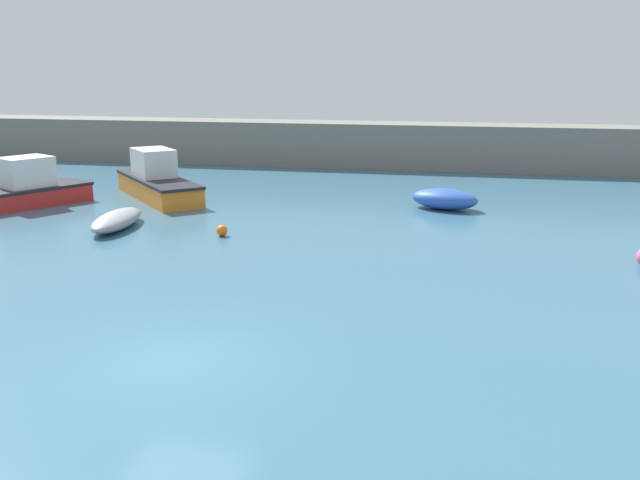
# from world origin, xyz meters

# --- Properties ---
(ground_plane) EXTENTS (120.00, 120.00, 0.20)m
(ground_plane) POSITION_xyz_m (0.00, 0.00, -0.10)
(ground_plane) COLOR #38667F
(harbor_breakwater) EXTENTS (66.67, 2.71, 2.38)m
(harbor_breakwater) POSITION_xyz_m (0.00, 26.91, 1.19)
(harbor_breakwater) COLOR slate
(harbor_breakwater) RESTS_ON ground_plane
(rowboat_blue_near) EXTENTS (1.56, 3.55, 0.57)m
(rowboat_blue_near) POSITION_xyz_m (-6.50, 10.11, 0.28)
(rowboat_blue_near) COLOR gray
(rowboat_blue_near) RESTS_ON ground_plane
(open_tender_yellow) EXTENTS (2.92, 2.14, 0.79)m
(open_tender_yellow) POSITION_xyz_m (4.35, 15.75, 0.40)
(open_tender_yellow) COLOR #2D56B7
(open_tender_yellow) RESTS_ON ground_plane
(motorboat_with_cabin) EXTENTS (5.54, 5.86, 2.02)m
(motorboat_with_cabin) POSITION_xyz_m (-7.53, 15.70, 0.70)
(motorboat_with_cabin) COLOR orange
(motorboat_with_cabin) RESTS_ON ground_plane
(cabin_cruiser_white) EXTENTS (4.35, 5.76, 1.93)m
(cabin_cruiser_white) POSITION_xyz_m (-11.98, 12.87, 0.65)
(cabin_cruiser_white) COLOR red
(cabin_cruiser_white) RESTS_ON ground_plane
(mooring_buoy_orange) EXTENTS (0.37, 0.37, 0.37)m
(mooring_buoy_orange) POSITION_xyz_m (-2.59, 9.74, 0.18)
(mooring_buoy_orange) COLOR orange
(mooring_buoy_orange) RESTS_ON ground_plane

